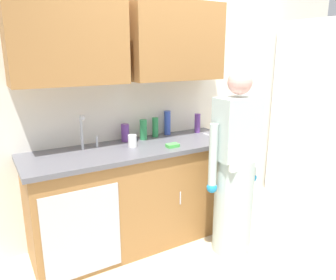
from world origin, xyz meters
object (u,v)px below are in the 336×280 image
Objects in this scene: bottle_cleaner_spray at (125,133)px; knife_on_counter at (212,136)px; bottle_water_tall at (197,123)px; sponge at (173,146)px; person_at_sink at (234,179)px; cup_by_sink at (132,141)px; bottle_water_short at (155,127)px; sink at (92,155)px; bottle_dish_liquid at (143,130)px; bottle_soap at (167,123)px.

bottle_cleaner_spray is 0.69× the size of knife_on_counter.
sponge is at bearing -146.33° from bottle_water_tall.
person_at_sink is 1.08m from bottle_cleaner_spray.
person_at_sink is at bearing -39.08° from cup_by_sink.
cup_by_sink is (-0.35, -0.21, -0.04)m from bottle_water_short.
bottle_cleaner_spray is 0.83× the size of bottle_water_tall.
sink is 2.58× the size of bottle_dish_liquid.
knife_on_counter is 0.55m from sponge.
knife_on_counter is at bearing -3.22° from sink.
person_at_sink is at bearing -56.18° from bottle_dish_liquid.
bottle_soap is at bearing 46.62° from knife_on_counter.
bottle_water_tall is (1.18, 0.14, 0.11)m from sink.
person_at_sink reaches higher than bottle_water_short.
bottle_soap is at bearing 104.19° from person_at_sink.
bottle_water_tall is (0.61, -0.03, 0.00)m from bottle_dish_liquid.
bottle_water_tall is (0.31, -0.09, -0.02)m from bottle_soap.
bottle_water_short is at bearing 12.84° from bottle_dish_liquid.
bottle_water_tall is (0.79, -0.06, 0.02)m from bottle_cleaner_spray.
bottle_water_tall is at bearing 81.39° from person_at_sink.
bottle_soap is at bearing 25.42° from cup_by_sink.
sponge is (-0.51, -0.34, -0.08)m from bottle_water_tall.
knife_on_counter is at bearing -4.11° from cup_by_sink.
bottle_cleaner_spray is at bearing 69.70° from knife_on_counter.
bottle_water_short reaches higher than knife_on_counter.
bottle_water_short is at bearing 31.75° from cup_by_sink.
sponge is at bearing -74.41° from bottle_dish_liquid.
sponge is at bearing -16.35° from sink.
bottle_water_tall reaches higher than sponge.
bottle_water_short is 0.47m from bottle_water_tall.
bottle_soap is 2.21× the size of sponge.
sponge is (0.67, -0.20, 0.03)m from sink.
bottle_dish_liquid is at bearing -169.43° from bottle_soap.
knife_on_counter is at bearing -18.05° from bottle_cleaner_spray.
bottle_water_tall is at bearing -2.80° from bottle_dish_liquid.
person_at_sink is at bearing -65.64° from bottle_water_short.
bottle_soap is (-0.20, 0.81, 0.37)m from person_at_sink.
cup_by_sink is 0.36m from sponge.
cup_by_sink is at bearing -1.16° from sink.
knife_on_counter is at bearing -41.13° from bottle_soap.
bottle_water_tall is 1.81× the size of cup_by_sink.
bottle_water_tall is 0.83m from cup_by_sink.
bottle_water_tall is at bearing -7.80° from bottle_water_short.
person_at_sink is 0.58m from knife_on_counter.
sink is 4.55× the size of sponge.
bottle_cleaner_spray is (0.39, 0.20, 0.10)m from sink.
bottle_water_short reaches higher than sponge.
bottle_cleaner_spray is 0.68× the size of bottle_soap.
person_at_sink is 8.19× the size of bottle_water_tall.
bottle_water_tall is at bearing -3.99° from bottle_cleaner_spray.
cup_by_sink is (-0.02, -0.21, -0.03)m from bottle_cleaner_spray.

